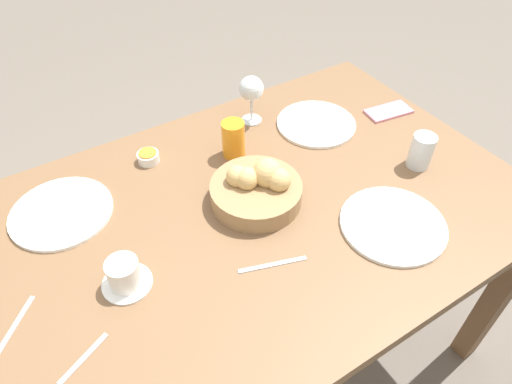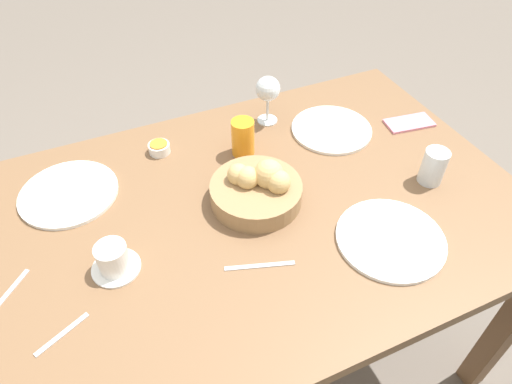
{
  "view_description": "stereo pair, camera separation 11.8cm",
  "coord_description": "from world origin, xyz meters",
  "px_view_note": "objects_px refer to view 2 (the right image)",
  "views": [
    {
      "loc": [
        0.42,
        0.7,
        1.62
      ],
      "look_at": [
        -0.03,
        -0.02,
        0.79
      ],
      "focal_mm": 32.0,
      "sensor_mm": 36.0,
      "label": 1
    },
    {
      "loc": [
        0.32,
        0.75,
        1.62
      ],
      "look_at": [
        -0.03,
        -0.02,
        0.79
      ],
      "focal_mm": 32.0,
      "sensor_mm": 36.0,
      "label": 2
    }
  ],
  "objects_px": {
    "plate_near_left": "(331,129)",
    "cell_phone": "(409,123)",
    "jam_bowl_honey": "(159,148)",
    "fork_silver": "(3,299)",
    "wine_glass": "(268,90)",
    "knife_silver": "(260,266)",
    "plate_near_right": "(69,193)",
    "water_tumbler": "(433,167)",
    "coffee_cup": "(113,259)",
    "juice_glass": "(243,138)",
    "plate_far_center": "(390,239)",
    "spoon_coffee": "(62,334)",
    "bread_basket": "(257,189)"
  },
  "relations": [
    {
      "from": "bread_basket",
      "to": "spoon_coffee",
      "type": "distance_m",
      "value": 0.56
    },
    {
      "from": "juice_glass",
      "to": "coffee_cup",
      "type": "relative_size",
      "value": 0.99
    },
    {
      "from": "spoon_coffee",
      "to": "juice_glass",
      "type": "bearing_deg",
      "value": -145.56
    },
    {
      "from": "jam_bowl_honey",
      "to": "fork_silver",
      "type": "distance_m",
      "value": 0.57
    },
    {
      "from": "water_tumbler",
      "to": "knife_silver",
      "type": "xyz_separation_m",
      "value": [
        0.55,
        0.07,
        -0.05
      ]
    },
    {
      "from": "bread_basket",
      "to": "plate_near_right",
      "type": "xyz_separation_m",
      "value": [
        0.45,
        -0.22,
        -0.03
      ]
    },
    {
      "from": "plate_near_left",
      "to": "spoon_coffee",
      "type": "distance_m",
      "value": 0.93
    },
    {
      "from": "juice_glass",
      "to": "fork_silver",
      "type": "height_order",
      "value": "juice_glass"
    },
    {
      "from": "plate_near_right",
      "to": "water_tumbler",
      "type": "xyz_separation_m",
      "value": [
        -0.91,
        0.35,
        0.05
      ]
    },
    {
      "from": "plate_near_left",
      "to": "water_tumbler",
      "type": "bearing_deg",
      "value": 112.59
    },
    {
      "from": "cell_phone",
      "to": "knife_silver",
      "type": "bearing_deg",
      "value": 25.21
    },
    {
      "from": "spoon_coffee",
      "to": "wine_glass",
      "type": "bearing_deg",
      "value": -144.18
    },
    {
      "from": "plate_near_left",
      "to": "coffee_cup",
      "type": "height_order",
      "value": "coffee_cup"
    },
    {
      "from": "plate_near_right",
      "to": "knife_silver",
      "type": "height_order",
      "value": "plate_near_right"
    },
    {
      "from": "bread_basket",
      "to": "plate_near_right",
      "type": "distance_m",
      "value": 0.5
    },
    {
      "from": "cell_phone",
      "to": "water_tumbler",
      "type": "bearing_deg",
      "value": 63.88
    },
    {
      "from": "coffee_cup",
      "to": "jam_bowl_honey",
      "type": "bearing_deg",
      "value": -118.97
    },
    {
      "from": "plate_far_center",
      "to": "cell_phone",
      "type": "bearing_deg",
      "value": -132.65
    },
    {
      "from": "plate_near_left",
      "to": "wine_glass",
      "type": "relative_size",
      "value": 1.59
    },
    {
      "from": "plate_near_right",
      "to": "wine_glass",
      "type": "xyz_separation_m",
      "value": [
        -0.63,
        -0.09,
        0.11
      ]
    },
    {
      "from": "plate_near_right",
      "to": "juice_glass",
      "type": "xyz_separation_m",
      "value": [
        -0.49,
        0.03,
        0.05
      ]
    },
    {
      "from": "coffee_cup",
      "to": "fork_silver",
      "type": "distance_m",
      "value": 0.24
    },
    {
      "from": "coffee_cup",
      "to": "spoon_coffee",
      "type": "relative_size",
      "value": 0.97
    },
    {
      "from": "jam_bowl_honey",
      "to": "cell_phone",
      "type": "distance_m",
      "value": 0.78
    },
    {
      "from": "water_tumbler",
      "to": "jam_bowl_honey",
      "type": "bearing_deg",
      "value": -33.24
    },
    {
      "from": "plate_near_left",
      "to": "water_tumbler",
      "type": "distance_m",
      "value": 0.34
    },
    {
      "from": "wine_glass",
      "to": "jam_bowl_honey",
      "type": "distance_m",
      "value": 0.37
    },
    {
      "from": "juice_glass",
      "to": "fork_silver",
      "type": "relative_size",
      "value": 0.86
    },
    {
      "from": "juice_glass",
      "to": "knife_silver",
      "type": "xyz_separation_m",
      "value": [
        0.13,
        0.39,
        -0.05
      ]
    },
    {
      "from": "plate_near_left",
      "to": "cell_phone",
      "type": "relative_size",
      "value": 1.56
    },
    {
      "from": "bread_basket",
      "to": "fork_silver",
      "type": "relative_size",
      "value": 1.87
    },
    {
      "from": "plate_near_right",
      "to": "cell_phone",
      "type": "relative_size",
      "value": 1.63
    },
    {
      "from": "coffee_cup",
      "to": "jam_bowl_honey",
      "type": "height_order",
      "value": "coffee_cup"
    },
    {
      "from": "juice_glass",
      "to": "jam_bowl_honey",
      "type": "relative_size",
      "value": 1.77
    },
    {
      "from": "bread_basket",
      "to": "water_tumbler",
      "type": "distance_m",
      "value": 0.48
    },
    {
      "from": "coffee_cup",
      "to": "fork_silver",
      "type": "height_order",
      "value": "coffee_cup"
    },
    {
      "from": "plate_near_right",
      "to": "fork_silver",
      "type": "bearing_deg",
      "value": 57.5
    },
    {
      "from": "wine_glass",
      "to": "coffee_cup",
      "type": "bearing_deg",
      "value": 34.31
    },
    {
      "from": "knife_silver",
      "to": "cell_phone",
      "type": "relative_size",
      "value": 1.0
    },
    {
      "from": "plate_near_left",
      "to": "cell_phone",
      "type": "bearing_deg",
      "value": 163.97
    },
    {
      "from": "juice_glass",
      "to": "wine_glass",
      "type": "bearing_deg",
      "value": -138.83
    },
    {
      "from": "plate_far_center",
      "to": "fork_silver",
      "type": "relative_size",
      "value": 2.06
    },
    {
      "from": "knife_silver",
      "to": "jam_bowl_honey",
      "type": "bearing_deg",
      "value": -78.8
    },
    {
      "from": "jam_bowl_honey",
      "to": "cell_phone",
      "type": "height_order",
      "value": "jam_bowl_honey"
    },
    {
      "from": "plate_near_left",
      "to": "coffee_cup",
      "type": "xyz_separation_m",
      "value": [
        0.72,
        0.25,
        0.03
      ]
    },
    {
      "from": "plate_far_center",
      "to": "cell_phone",
      "type": "xyz_separation_m",
      "value": [
        -0.34,
        -0.37,
        -0.0
      ]
    },
    {
      "from": "bread_basket",
      "to": "water_tumbler",
      "type": "height_order",
      "value": "bread_basket"
    },
    {
      "from": "plate_near_left",
      "to": "knife_silver",
      "type": "relative_size",
      "value": 1.56
    },
    {
      "from": "plate_far_center",
      "to": "spoon_coffee",
      "type": "height_order",
      "value": "plate_far_center"
    },
    {
      "from": "fork_silver",
      "to": "wine_glass",
      "type": "bearing_deg",
      "value": -155.55
    }
  ]
}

